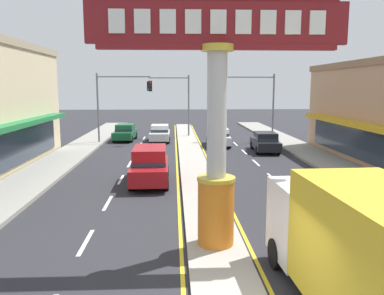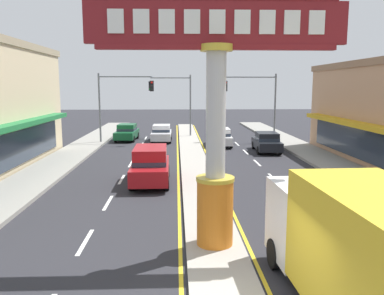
{
  "view_description": "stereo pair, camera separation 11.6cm",
  "coord_description": "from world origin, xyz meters",
  "views": [
    {
      "loc": [
        -1.31,
        -7.63,
        5.06
      ],
      "look_at": [
        -0.56,
        8.15,
        2.6
      ],
      "focal_mm": 36.82,
      "sensor_mm": 36.0,
      "label": 1
    },
    {
      "loc": [
        -1.2,
        -7.64,
        5.06
      ],
      "look_at": [
        -0.56,
        8.15,
        2.6
      ],
      "focal_mm": 36.82,
      "sensor_mm": 36.0,
      "label": 2
    }
  ],
  "objects": [
    {
      "name": "suv_near_right_lane",
      "position": [
        -2.56,
        12.74,
        0.98
      ],
      "size": [
        2.01,
        4.62,
        1.9
      ],
      "color": "maroon",
      "rests_on": "ground"
    },
    {
      "name": "sedan_kerb_right",
      "position": [
        2.56,
        25.68,
        0.79
      ],
      "size": [
        1.9,
        4.33,
        1.53
      ],
      "color": "white",
      "rests_on": "ground"
    },
    {
      "name": "sedan_mid_left_lane",
      "position": [
        -5.86,
        29.57,
        0.79
      ],
      "size": [
        2.0,
        4.38,
        1.53
      ],
      "color": "#14562D",
      "rests_on": "ground"
    },
    {
      "name": "traffic_light_left_side",
      "position": [
        -6.15,
        27.29,
        4.25
      ],
      "size": [
        4.86,
        0.46,
        6.2
      ],
      "color": "slate",
      "rests_on": "ground"
    },
    {
      "name": "sidewalk_right",
      "position": [
        8.93,
        16.0,
        0.09
      ],
      "size": [
        2.85,
        60.0,
        0.18
      ],
      "primitive_type": "cube",
      "color": "gray",
      "rests_on": "ground"
    },
    {
      "name": "lane_markings",
      "position": [
        0.0,
        16.65,
        0.0
      ],
      "size": [
        8.56,
        52.0,
        0.01
      ],
      "color": "silver",
      "rests_on": "ground"
    },
    {
      "name": "box_truck_far_left_oncoming",
      "position": [
        2.62,
        -0.09,
        1.69
      ],
      "size": [
        2.44,
        6.98,
        3.12
      ],
      "color": "white",
      "rests_on": "ground"
    },
    {
      "name": "sedan_far_right_lane",
      "position": [
        -2.56,
        28.69,
        0.79
      ],
      "size": [
        1.86,
        4.31,
        1.53
      ],
      "color": "silver",
      "rests_on": "ground"
    },
    {
      "name": "median_strip",
      "position": [
        0.0,
        18.0,
        0.07
      ],
      "size": [
        1.82,
        52.0,
        0.14
      ],
      "primitive_type": "cube",
      "color": "#A39E93",
      "rests_on": "ground"
    },
    {
      "name": "sidewalk_left",
      "position": [
        -8.93,
        16.0,
        0.09
      ],
      "size": [
        2.85,
        60.0,
        0.18
      ],
      "primitive_type": "cube",
      "color": "gray",
      "rests_on": "ground"
    },
    {
      "name": "traffic_light_right_side",
      "position": [
        6.15,
        28.29,
        4.25
      ],
      "size": [
        4.86,
        0.46,
        6.2
      ],
      "color": "slate",
      "rests_on": "ground"
    },
    {
      "name": "district_sign",
      "position": [
        0.0,
        4.15,
        4.24
      ],
      "size": [
        7.65,
        1.19,
        7.52
      ],
      "color": "orange",
      "rests_on": "median_strip"
    },
    {
      "name": "traffic_light_median_far",
      "position": [
        -1.25,
        31.86,
        4.19
      ],
      "size": [
        4.2,
        0.46,
        6.2
      ],
      "color": "slate",
      "rests_on": "ground"
    },
    {
      "name": "sedan_near_left_lane",
      "position": [
        5.86,
        22.47,
        0.79
      ],
      "size": [
        2.0,
        4.38,
        1.53
      ],
      "color": "black",
      "rests_on": "ground"
    }
  ]
}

